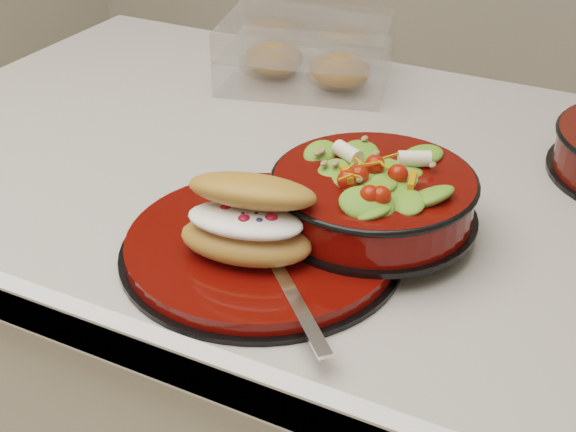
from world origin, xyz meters
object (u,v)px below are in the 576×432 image
at_px(croissant, 248,220).
at_px(pastry_box, 306,53).
at_px(salad_bowl, 374,189).
at_px(dinner_plate, 262,246).
at_px(fork, 289,289).

xyz_separation_m(croissant, pastry_box, (-0.16, 0.46, -0.01)).
relative_size(salad_bowl, pastry_box, 0.79).
height_order(croissant, pastry_box, croissant).
bearing_deg(salad_bowl, dinner_plate, -134.39).
relative_size(fork, pastry_box, 0.51).
bearing_deg(fork, dinner_plate, 89.16).
xyz_separation_m(salad_bowl, pastry_box, (-0.25, 0.35, -0.01)).
height_order(dinner_plate, salad_bowl, salad_bowl).
height_order(salad_bowl, fork, salad_bowl).
relative_size(dinner_plate, salad_bowl, 1.32).
distance_m(salad_bowl, croissant, 0.14).
xyz_separation_m(salad_bowl, croissant, (-0.08, -0.11, 0.00)).
bearing_deg(fork, croissant, 103.72).
relative_size(salad_bowl, fork, 1.55).
bearing_deg(croissant, salad_bowl, 43.02).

